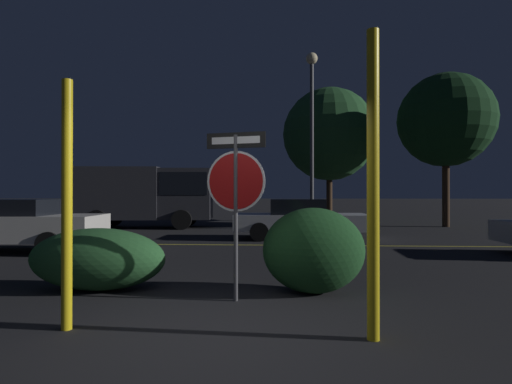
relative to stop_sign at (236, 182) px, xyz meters
name	(u,v)px	position (x,y,z in m)	size (l,w,h in m)	color
ground_plane	(213,336)	(-0.10, -1.41, -1.67)	(260.00, 260.00, 0.00)	black
road_center_stripe	(254,245)	(-0.10, 6.12, -1.67)	(39.00, 0.12, 0.01)	gold
stop_sign	(236,182)	(0.00, 0.00, 0.00)	(0.85, 0.20, 2.37)	#4C4C51
yellow_pole_left	(67,204)	(-1.75, -1.28, -0.28)	(0.12, 0.12, 2.77)	yellow
yellow_pole_right	(373,184)	(1.57, -1.42, -0.07)	(0.13, 0.13, 3.20)	yellow
hedge_bush_1	(97,259)	(-2.23, 0.51, -1.19)	(2.14, 1.06, 0.97)	#285B2D
hedge_bush_2	(313,250)	(1.13, 0.50, -1.02)	(1.54, 1.06, 1.29)	#1E4C23
passing_car_1	(12,225)	(-6.33, 4.45, -0.97)	(4.73, 2.15, 1.36)	silver
passing_car_2	(300,219)	(1.36, 7.91, -1.00)	(4.54, 1.99, 1.33)	silver
delivery_truck	(150,193)	(-5.10, 11.90, -0.12)	(6.00, 2.67, 2.67)	#2D2D33
street_lamp	(312,111)	(2.05, 11.35, 3.34)	(0.50, 0.50, 7.49)	#4C4C51
tree_0	(329,135)	(3.44, 16.44, 3.10)	(5.07, 5.07, 7.31)	#422D1E
tree_1	(446,120)	(8.30, 13.11, 3.21)	(4.27, 4.27, 7.03)	#422D1E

